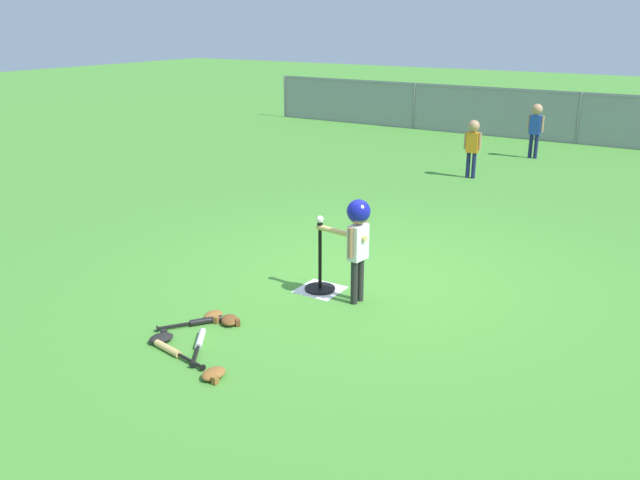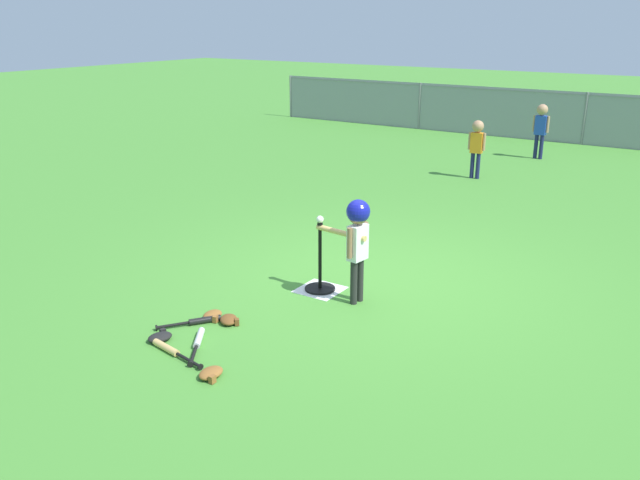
{
  "view_description": "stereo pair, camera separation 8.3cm",
  "coord_description": "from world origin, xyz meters",
  "px_view_note": "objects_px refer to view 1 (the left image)",
  "views": [
    {
      "loc": [
        3.12,
        -5.99,
        2.71
      ],
      "look_at": [
        -0.32,
        -0.59,
        0.55
      ],
      "focal_mm": 37.25,
      "sensor_mm": 36.0,
      "label": 1
    },
    {
      "loc": [
        3.19,
        -5.95,
        2.71
      ],
      "look_at": [
        -0.32,
        -0.59,
        0.55
      ],
      "focal_mm": 37.25,
      "sensor_mm": 36.0,
      "label": 2
    }
  ],
  "objects_px": {
    "fielder_deep_center": "(473,141)",
    "spare_bat_wood": "(173,351)",
    "batting_tee": "(320,279)",
    "batter_child": "(357,230)",
    "spare_bat_silver": "(200,342)",
    "fielder_deep_left": "(536,123)",
    "glove_by_plate": "(230,320)",
    "glove_tossed_aside": "(161,338)",
    "glove_outfield_drop": "(214,374)",
    "spare_bat_black": "(199,322)",
    "glove_near_bats": "(213,316)",
    "baseball_on_tee": "(320,219)"
  },
  "relations": [
    {
      "from": "fielder_deep_center",
      "to": "spare_bat_black",
      "type": "bearing_deg",
      "value": -90.07
    },
    {
      "from": "fielder_deep_center",
      "to": "glove_near_bats",
      "type": "distance_m",
      "value": 6.91
    },
    {
      "from": "fielder_deep_center",
      "to": "spare_bat_wood",
      "type": "relative_size",
      "value": 1.58
    },
    {
      "from": "glove_by_plate",
      "to": "glove_outfield_drop",
      "type": "height_order",
      "value": "same"
    },
    {
      "from": "batter_child",
      "to": "glove_by_plate",
      "type": "distance_m",
      "value": 1.49
    },
    {
      "from": "glove_outfield_drop",
      "to": "batting_tee",
      "type": "bearing_deg",
      "value": 97.3
    },
    {
      "from": "glove_tossed_aside",
      "to": "spare_bat_silver",
      "type": "bearing_deg",
      "value": 20.57
    },
    {
      "from": "glove_tossed_aside",
      "to": "fielder_deep_center",
      "type": "bearing_deg",
      "value": 89.55
    },
    {
      "from": "baseball_on_tee",
      "to": "spare_bat_silver",
      "type": "bearing_deg",
      "value": -97.68
    },
    {
      "from": "glove_tossed_aside",
      "to": "glove_near_bats",
      "type": "bearing_deg",
      "value": 81.86
    },
    {
      "from": "spare_bat_silver",
      "to": "spare_bat_wood",
      "type": "distance_m",
      "value": 0.26
    },
    {
      "from": "glove_outfield_drop",
      "to": "glove_tossed_aside",
      "type": "bearing_deg",
      "value": 164.26
    },
    {
      "from": "baseball_on_tee",
      "to": "glove_by_plate",
      "type": "relative_size",
      "value": 0.27
    },
    {
      "from": "fielder_deep_center",
      "to": "spare_bat_black",
      "type": "distance_m",
      "value": 7.07
    },
    {
      "from": "batting_tee",
      "to": "spare_bat_wood",
      "type": "xyz_separation_m",
      "value": [
        -0.3,
        -1.85,
        -0.09
      ]
    },
    {
      "from": "spare_bat_black",
      "to": "glove_outfield_drop",
      "type": "relative_size",
      "value": 2.34
    },
    {
      "from": "glove_near_bats",
      "to": "glove_tossed_aside",
      "type": "distance_m",
      "value": 0.6
    },
    {
      "from": "fielder_deep_center",
      "to": "fielder_deep_left",
      "type": "bearing_deg",
      "value": 79.31
    },
    {
      "from": "fielder_deep_center",
      "to": "spare_bat_wood",
      "type": "distance_m",
      "value": 7.62
    },
    {
      "from": "glove_near_bats",
      "to": "fielder_deep_center",
      "type": "bearing_deg",
      "value": 90.22
    },
    {
      "from": "fielder_deep_left",
      "to": "glove_by_plate",
      "type": "bearing_deg",
      "value": -91.39
    },
    {
      "from": "fielder_deep_center",
      "to": "glove_outfield_drop",
      "type": "bearing_deg",
      "value": -84.49
    },
    {
      "from": "baseball_on_tee",
      "to": "spare_bat_silver",
      "type": "relative_size",
      "value": 0.14
    },
    {
      "from": "glove_tossed_aside",
      "to": "glove_outfield_drop",
      "type": "distance_m",
      "value": 0.83
    },
    {
      "from": "batter_child",
      "to": "glove_by_plate",
      "type": "xyz_separation_m",
      "value": [
        -0.74,
        -1.07,
        -0.72
      ]
    },
    {
      "from": "batting_tee",
      "to": "spare_bat_black",
      "type": "relative_size",
      "value": 1.41
    },
    {
      "from": "spare_bat_silver",
      "to": "glove_tossed_aside",
      "type": "relative_size",
      "value": 2.13
    },
    {
      "from": "fielder_deep_left",
      "to": "spare_bat_silver",
      "type": "bearing_deg",
      "value": -90.99
    },
    {
      "from": "spare_bat_silver",
      "to": "fielder_deep_center",
      "type": "bearing_deg",
      "value": 92.14
    },
    {
      "from": "spare_bat_black",
      "to": "glove_by_plate",
      "type": "relative_size",
      "value": 1.93
    },
    {
      "from": "fielder_deep_left",
      "to": "glove_near_bats",
      "type": "xyz_separation_m",
      "value": [
        -0.42,
        -9.23,
        -0.66
      ]
    },
    {
      "from": "glove_by_plate",
      "to": "glove_tossed_aside",
      "type": "distance_m",
      "value": 0.66
    },
    {
      "from": "fielder_deep_left",
      "to": "glove_tossed_aside",
      "type": "xyz_separation_m",
      "value": [
        -0.5,
        -9.82,
        -0.66
      ]
    },
    {
      "from": "batter_child",
      "to": "glove_by_plate",
      "type": "relative_size",
      "value": 3.93
    },
    {
      "from": "spare_bat_silver",
      "to": "glove_tossed_aside",
      "type": "xyz_separation_m",
      "value": [
        -0.33,
        -0.12,
        0.01
      ]
    },
    {
      "from": "glove_tossed_aside",
      "to": "glove_outfield_drop",
      "type": "height_order",
      "value": "same"
    },
    {
      "from": "spare_bat_silver",
      "to": "glove_tossed_aside",
      "type": "distance_m",
      "value": 0.36
    },
    {
      "from": "spare_bat_silver",
      "to": "spare_bat_black",
      "type": "xyz_separation_m",
      "value": [
        -0.28,
        0.3,
        0.0
      ]
    },
    {
      "from": "spare_bat_wood",
      "to": "batter_child",
      "type": "bearing_deg",
      "value": 66.83
    },
    {
      "from": "batter_child",
      "to": "fielder_deep_center",
      "type": "relative_size",
      "value": 1.04
    },
    {
      "from": "glove_outfield_drop",
      "to": "batter_child",
      "type": "bearing_deg",
      "value": 83.52
    },
    {
      "from": "spare_bat_black",
      "to": "glove_tossed_aside",
      "type": "relative_size",
      "value": 2.03
    },
    {
      "from": "batting_tee",
      "to": "batter_child",
      "type": "xyz_separation_m",
      "value": [
        0.47,
        -0.06,
        0.63
      ]
    },
    {
      "from": "batter_child",
      "to": "glove_near_bats",
      "type": "height_order",
      "value": "batter_child"
    },
    {
      "from": "spare_bat_black",
      "to": "glove_by_plate",
      "type": "xyz_separation_m",
      "value": [
        0.23,
        0.17,
        0.01
      ]
    },
    {
      "from": "batter_child",
      "to": "spare_bat_silver",
      "type": "height_order",
      "value": "batter_child"
    },
    {
      "from": "batter_child",
      "to": "glove_outfield_drop",
      "type": "height_order",
      "value": "batter_child"
    },
    {
      "from": "batting_tee",
      "to": "glove_outfield_drop",
      "type": "height_order",
      "value": "batting_tee"
    },
    {
      "from": "spare_bat_silver",
      "to": "glove_outfield_drop",
      "type": "bearing_deg",
      "value": -36.85
    },
    {
      "from": "baseball_on_tee",
      "to": "glove_outfield_drop",
      "type": "xyz_separation_m",
      "value": [
        0.25,
        -1.96,
        -0.74
      ]
    }
  ]
}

